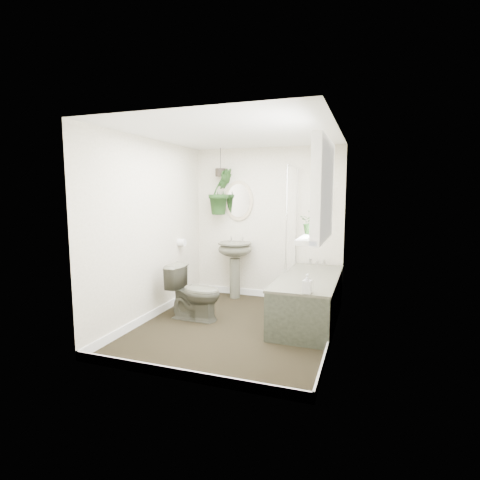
% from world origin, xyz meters
% --- Properties ---
extents(floor, '(2.30, 2.80, 0.02)m').
position_xyz_m(floor, '(0.00, 0.00, -0.01)').
color(floor, black).
rests_on(floor, ground).
extents(ceiling, '(2.30, 2.80, 0.02)m').
position_xyz_m(ceiling, '(0.00, 0.00, 2.31)').
color(ceiling, white).
rests_on(ceiling, ground).
extents(wall_back, '(2.30, 0.02, 2.30)m').
position_xyz_m(wall_back, '(0.00, 1.41, 1.15)').
color(wall_back, silver).
rests_on(wall_back, ground).
extents(wall_front, '(2.30, 0.02, 2.30)m').
position_xyz_m(wall_front, '(0.00, -1.41, 1.15)').
color(wall_front, silver).
rests_on(wall_front, ground).
extents(wall_left, '(0.02, 2.80, 2.30)m').
position_xyz_m(wall_left, '(-1.16, 0.00, 1.15)').
color(wall_left, silver).
rests_on(wall_left, ground).
extents(wall_right, '(0.02, 2.80, 2.30)m').
position_xyz_m(wall_right, '(1.16, 0.00, 1.15)').
color(wall_right, silver).
rests_on(wall_right, ground).
extents(skirting, '(2.30, 2.80, 0.10)m').
position_xyz_m(skirting, '(0.00, 0.00, 0.05)').
color(skirting, white).
rests_on(skirting, floor).
extents(bathtub, '(0.72, 1.72, 0.58)m').
position_xyz_m(bathtub, '(0.80, 0.50, 0.29)').
color(bathtub, '#515142').
rests_on(bathtub, floor).
extents(bath_screen, '(0.04, 0.72, 1.40)m').
position_xyz_m(bath_screen, '(0.47, 0.99, 1.28)').
color(bath_screen, silver).
rests_on(bath_screen, bathtub).
extents(shower_box, '(0.20, 0.10, 0.35)m').
position_xyz_m(shower_box, '(0.80, 1.34, 1.55)').
color(shower_box, white).
rests_on(shower_box, wall_back).
extents(oval_mirror, '(0.46, 0.03, 0.62)m').
position_xyz_m(oval_mirror, '(-0.45, 1.37, 1.50)').
color(oval_mirror, tan).
rests_on(oval_mirror, wall_back).
extents(wall_sconce, '(0.04, 0.04, 0.22)m').
position_xyz_m(wall_sconce, '(-0.85, 1.36, 1.40)').
color(wall_sconce, black).
rests_on(wall_sconce, wall_back).
extents(toilet_roll_holder, '(0.11, 0.11, 0.11)m').
position_xyz_m(toilet_roll_holder, '(-1.10, 0.70, 0.90)').
color(toilet_roll_holder, white).
rests_on(toilet_roll_holder, wall_left).
extents(window_recess, '(0.08, 1.00, 0.90)m').
position_xyz_m(window_recess, '(1.09, -0.70, 1.65)').
color(window_recess, white).
rests_on(window_recess, wall_right).
extents(window_sill, '(0.18, 1.00, 0.04)m').
position_xyz_m(window_sill, '(1.02, -0.70, 1.23)').
color(window_sill, white).
rests_on(window_sill, wall_right).
extents(window_blinds, '(0.01, 0.86, 0.76)m').
position_xyz_m(window_blinds, '(1.04, -0.70, 1.65)').
color(window_blinds, white).
rests_on(window_blinds, wall_right).
extents(toilet, '(0.70, 0.42, 0.71)m').
position_xyz_m(toilet, '(-0.60, 0.09, 0.35)').
color(toilet, '#515142').
rests_on(toilet, floor).
extents(pedestal_sink, '(0.60, 0.54, 0.87)m').
position_xyz_m(pedestal_sink, '(-0.45, 1.20, 0.44)').
color(pedestal_sink, '#515142').
rests_on(pedestal_sink, floor).
extents(sill_plant, '(0.21, 0.19, 0.22)m').
position_xyz_m(sill_plant, '(0.99, -0.70, 1.36)').
color(sill_plant, black).
rests_on(sill_plant, window_sill).
extents(hanging_plant, '(0.49, 0.50, 0.71)m').
position_xyz_m(hanging_plant, '(-0.70, 1.25, 1.64)').
color(hanging_plant, black).
rests_on(hanging_plant, ceiling).
extents(soap_bottle, '(0.10, 0.10, 0.20)m').
position_xyz_m(soap_bottle, '(0.90, -0.29, 0.68)').
color(soap_bottle, black).
rests_on(soap_bottle, bathtub).
extents(hanging_pot, '(0.16, 0.16, 0.12)m').
position_xyz_m(hanging_pot, '(-0.70, 1.25, 1.93)').
color(hanging_pot, black).
rests_on(hanging_pot, ceiling).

